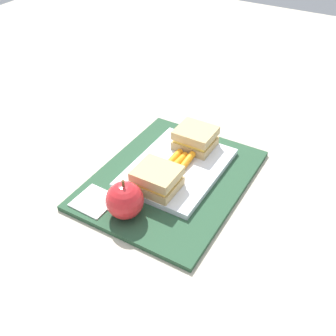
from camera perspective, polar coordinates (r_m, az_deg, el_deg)
The scene contains 8 objects.
ground_plane at distance 0.82m, azimuth 0.44°, elevation -1.82°, with size 2.40×2.40×0.00m, color #B7AD99.
lunchbag_mat at distance 0.81m, azimuth 0.44°, elevation -1.55°, with size 0.36×0.28×0.01m, color #284C33.
food_tray at distance 0.82m, azimuth 1.32°, elevation 0.00°, with size 0.23×0.17×0.01m, color white.
sandwich_half_left at distance 0.86m, azimuth 3.88°, elevation 4.25°, with size 0.07×0.08×0.04m.
sandwich_half_right at distance 0.76m, azimuth -1.55°, elevation -1.54°, with size 0.07×0.08×0.04m.
carrot_sticks_bundle at distance 0.82m, azimuth 1.32°, elevation 0.69°, with size 0.08×0.04×0.02m.
apple at distance 0.72m, azimuth -6.14°, elevation -4.55°, with size 0.07×0.07×0.08m.
paper_napkin at distance 0.77m, azimuth -10.38°, elevation -4.62°, with size 0.07×0.07×0.00m, color white.
Camera 1 is at (0.54, 0.31, 0.53)m, focal length 43.15 mm.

